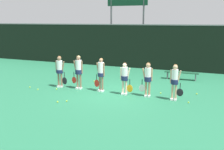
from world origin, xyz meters
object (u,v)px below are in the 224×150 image
tennis_ball_8 (94,81)px  tennis_ball_4 (188,102)px  player_5 (175,79)px  tennis_ball_11 (58,102)px  player_0 (60,69)px  tennis_ball_6 (179,90)px  tennis_ball_7 (57,89)px  scoreboard (127,4)px  player_3 (125,76)px  tennis_ball_0 (73,79)px  tennis_ball_9 (78,84)px  tennis_ball_5 (67,101)px  tennis_ball_3 (38,89)px  bench_courtside (181,73)px  tennis_ball_10 (30,87)px  tennis_ball_1 (161,93)px  player_1 (79,69)px  player_2 (101,72)px  player_4 (148,77)px

tennis_ball_8 → tennis_ball_4: bearing=-20.3°
player_5 → tennis_ball_11: bearing=-151.2°
player_0 → tennis_ball_6: bearing=9.5°
player_0 → tennis_ball_11: (1.43, -2.40, -0.99)m
tennis_ball_7 → tennis_ball_8: bearing=66.8°
player_5 → tennis_ball_7: bearing=-172.9°
player_5 → scoreboard: bearing=123.5°
player_3 → tennis_ball_0: 4.54m
tennis_ball_9 → scoreboard: bearing=89.6°
tennis_ball_5 → tennis_ball_11: bearing=-138.9°
player_5 → tennis_ball_7: (-6.07, -0.50, -0.95)m
tennis_ball_4 → scoreboard: bearing=123.6°
scoreboard → player_5: (5.48, -9.08, -3.90)m
tennis_ball_9 → tennis_ball_3: bearing=-128.6°
scoreboard → bench_courtside: size_ratio=3.03×
player_3 → tennis_ball_10: 5.36m
tennis_ball_7 → tennis_ball_9: (0.53, 1.35, -0.00)m
tennis_ball_7 → tennis_ball_11: (1.31, -1.86, -0.00)m
tennis_ball_0 → tennis_ball_10: same height
tennis_ball_3 → tennis_ball_1: bearing=15.9°
tennis_ball_5 → tennis_ball_9: 3.14m
player_1 → tennis_ball_8: size_ratio=26.85×
player_5 → tennis_ball_8: player_5 is taller
tennis_ball_8 → tennis_ball_5: bearing=-81.8°
player_3 → tennis_ball_5: player_3 is taller
tennis_ball_8 → tennis_ball_9: (-0.50, -1.06, 0.00)m
player_2 → player_3: (1.33, -0.11, -0.08)m
tennis_ball_8 → tennis_ball_10: bearing=-134.8°
player_4 → tennis_ball_0: player_4 is taller
tennis_ball_3 → tennis_ball_6: tennis_ball_6 is taller
player_4 → tennis_ball_6: (1.24, 1.74, -0.94)m
tennis_ball_7 → tennis_ball_10: size_ratio=1.08×
player_5 → tennis_ball_1: size_ratio=24.76×
player_3 → player_5: size_ratio=0.96×
scoreboard → tennis_ball_0: bearing=-97.7°
tennis_ball_11 → bench_courtside: bearing=56.8°
tennis_ball_0 → player_4: bearing=-18.7°
scoreboard → tennis_ball_3: (-1.47, -10.01, -4.85)m
player_3 → tennis_ball_5: size_ratio=23.50×
tennis_ball_7 → tennis_ball_9: 1.45m
player_4 → tennis_ball_5: (-3.17, -2.20, -0.94)m
tennis_ball_3 → player_5: bearing=7.6°
player_2 → player_3: size_ratio=1.08×
player_4 → tennis_ball_0: (-5.17, 1.75, -0.95)m
tennis_ball_8 → tennis_ball_6: bearing=-0.7°
player_2 → tennis_ball_3: player_2 is taller
player_2 → player_5: bearing=9.8°
tennis_ball_7 → bench_courtside: bearing=40.7°
tennis_ball_1 → tennis_ball_8: (-4.24, 1.09, -0.00)m
player_3 → player_5: bearing=-6.0°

